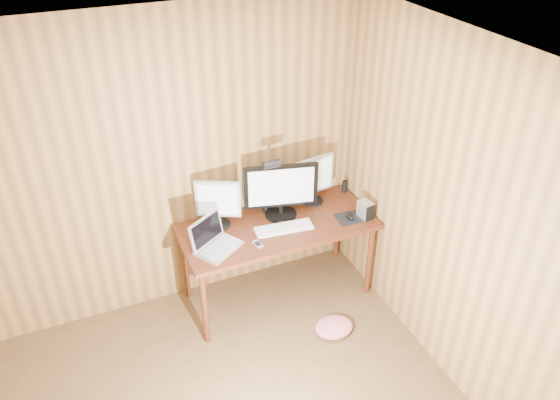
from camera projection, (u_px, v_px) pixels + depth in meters
room_shell at (233, 362)px, 2.64m from camera, size 4.00×4.00×4.00m
desk at (274, 232)px, 4.60m from camera, size 1.60×0.70×0.75m
monitor_center at (281, 190)px, 4.46m from camera, size 0.60×0.27×0.48m
monitor_left at (218, 203)px, 4.35m from camera, size 0.34×0.19×0.41m
monitor_right at (314, 179)px, 4.65m from camera, size 0.38×0.18×0.43m
laptop at (214, 241)px, 4.19m from camera, size 0.43×0.40×0.24m
keyboard at (284, 228)px, 4.42m from camera, size 0.49×0.20×0.02m
mousepad at (350, 218)px, 4.56m from camera, size 0.24×0.20×0.00m
mouse at (350, 216)px, 4.55m from camera, size 0.08×0.12×0.04m
hard_drive at (366, 210)px, 4.53m from camera, size 0.11×0.14×0.14m
phone at (258, 244)px, 4.24m from camera, size 0.06×0.10×0.01m
speaker at (345, 187)px, 4.88m from camera, size 0.05×0.05×0.11m
desk_lamp at (269, 178)px, 4.38m from camera, size 0.14×0.20×0.60m
fabric_pile at (334, 327)px, 4.46m from camera, size 0.34×0.29×0.10m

